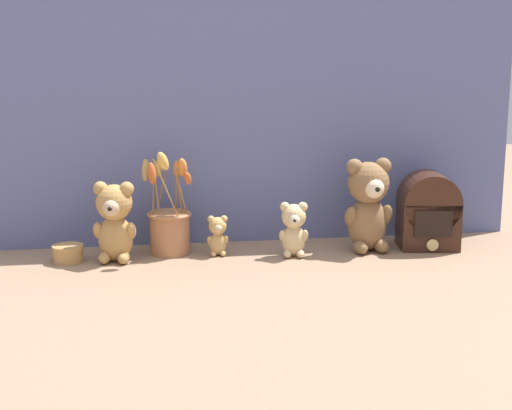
% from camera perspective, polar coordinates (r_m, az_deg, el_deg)
% --- Properties ---
extents(ground_plane, '(4.00, 4.00, 0.00)m').
position_cam_1_polar(ground_plane, '(2.11, 0.08, -3.73)').
color(ground_plane, '#8E7056').
extents(backdrop_wall, '(1.54, 0.02, 0.71)m').
position_cam_1_polar(backdrop_wall, '(2.21, -0.57, 6.33)').
color(backdrop_wall, slate).
rests_on(backdrop_wall, ground).
extents(teddy_bear_large, '(0.14, 0.13, 0.26)m').
position_cam_1_polar(teddy_bear_large, '(2.15, 8.16, 0.14)').
color(teddy_bear_large, olive).
rests_on(teddy_bear_large, ground).
extents(teddy_bear_medium, '(0.12, 0.11, 0.21)m').
position_cam_1_polar(teddy_bear_medium, '(2.07, -10.25, -1.09)').
color(teddy_bear_medium, tan).
rests_on(teddy_bear_medium, ground).
extents(teddy_bear_small, '(0.08, 0.07, 0.15)m').
position_cam_1_polar(teddy_bear_small, '(2.09, 2.76, -1.69)').
color(teddy_bear_small, '#DBBC84').
rests_on(teddy_bear_small, ground).
extents(teddy_bear_tiny, '(0.06, 0.06, 0.11)m').
position_cam_1_polar(teddy_bear_tiny, '(2.11, -2.80, -2.17)').
color(teddy_bear_tiny, tan).
rests_on(teddy_bear_tiny, ground).
extents(flower_vase, '(0.14, 0.16, 0.29)m').
position_cam_1_polar(flower_vase, '(2.13, -6.33, -1.40)').
color(flower_vase, '#AD7047').
rests_on(flower_vase, ground).
extents(vintage_radio, '(0.18, 0.15, 0.21)m').
position_cam_1_polar(vintage_radio, '(2.23, 12.43, -0.47)').
color(vintage_radio, '#381E14').
rests_on(vintage_radio, ground).
extents(decorative_tin_tall, '(0.08, 0.08, 0.05)m').
position_cam_1_polar(decorative_tin_tall, '(2.11, -13.51, -3.45)').
color(decorative_tin_tall, tan).
rests_on(decorative_tin_tall, ground).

